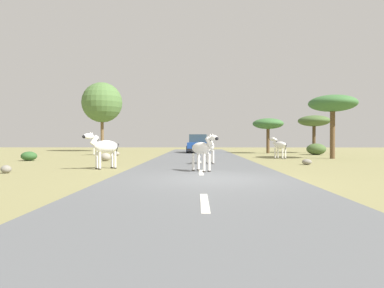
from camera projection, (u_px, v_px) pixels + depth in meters
ground_plane at (215, 180)px, 10.57m from camera, size 90.00×90.00×0.00m
road at (202, 180)px, 10.57m from camera, size 6.00×64.00×0.05m
lane_markings at (202, 183)px, 9.57m from camera, size 0.16×56.00×0.01m
zebra_0 at (210, 147)px, 17.11m from camera, size 0.44×1.56×1.47m
zebra_1 at (203, 149)px, 12.99m from camera, size 1.14×1.32×1.47m
zebra_2 at (279, 145)px, 22.65m from camera, size 1.03×1.43×1.50m
zebra_3 at (104, 147)px, 14.64m from camera, size 1.40×1.34×1.62m
zebra_4 at (96, 145)px, 28.07m from camera, size 0.45×1.56×1.47m
car_0 at (198, 144)px, 32.17m from camera, size 2.25×4.45×1.74m
tree_0 at (333, 104)px, 22.61m from camera, size 3.17×3.17×4.29m
tree_1 at (314, 121)px, 32.43m from camera, size 3.03×3.03×3.64m
tree_2 at (102, 103)px, 36.98m from camera, size 4.41×4.41×7.60m
tree_3 at (268, 124)px, 31.63m from camera, size 2.88×2.88×3.30m
bush_0 at (316, 149)px, 28.38m from camera, size 1.61×1.45×0.96m
bush_2 at (29, 156)px, 20.42m from camera, size 0.94×0.85×0.56m
rock_0 at (116, 154)px, 26.79m from camera, size 0.53×0.46×0.33m
rock_1 at (106, 157)px, 20.12m from camera, size 0.63×0.50×0.49m
rock_3 at (6, 169)px, 12.79m from camera, size 0.39×0.35×0.31m
rock_4 at (307, 162)px, 17.10m from camera, size 0.49×0.41×0.30m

